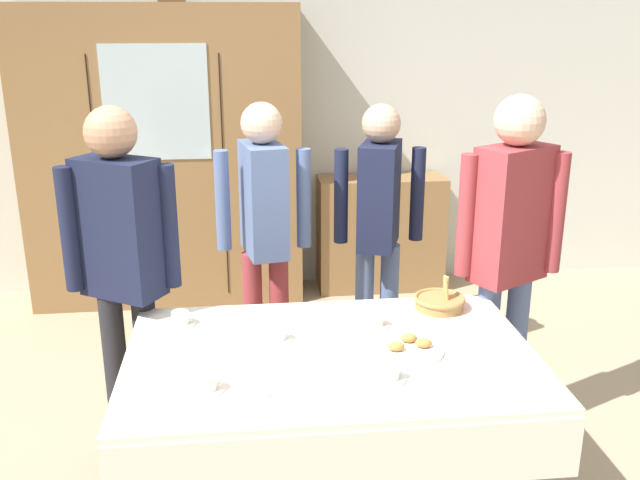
{
  "coord_description": "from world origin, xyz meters",
  "views": [
    {
      "loc": [
        -0.32,
        -2.76,
        2.09
      ],
      "look_at": [
        0.0,
        0.2,
        1.12
      ],
      "focal_mm": 39.63,
      "sensor_mm": 36.0,
      "label": 1
    }
  ],
  "objects_px": {
    "wall_cabinet": "(164,159)",
    "pastry_plate": "(409,348)",
    "spoon_front_edge": "(234,351)",
    "tea_cup_back_edge": "(375,321)",
    "book_stack": "(382,171)",
    "person_near_right_end": "(264,220)",
    "person_by_cabinet": "(510,238)",
    "person_behind_table_right": "(379,215)",
    "tea_cup_far_left": "(277,334)",
    "tea_cup_far_right": "(207,384)",
    "bookshelf_low": "(381,233)",
    "spoon_mid_right": "(493,332)",
    "tea_cup_near_right": "(180,319)",
    "bread_basket": "(439,302)",
    "spoon_near_right": "(259,396)",
    "person_behind_table_left": "(122,253)",
    "tea_cup_center": "(389,373)",
    "dining_table": "(332,379)"
  },
  "relations": [
    {
      "from": "tea_cup_near_right",
      "to": "dining_table",
      "type": "bearing_deg",
      "value": -30.45
    },
    {
      "from": "person_behind_table_left",
      "to": "person_by_cabinet",
      "type": "bearing_deg",
      "value": -1.34
    },
    {
      "from": "book_stack",
      "to": "person_behind_table_right",
      "type": "xyz_separation_m",
      "value": [
        -0.28,
        -1.34,
        0.04
      ]
    },
    {
      "from": "tea_cup_far_right",
      "to": "person_near_right_end",
      "type": "relative_size",
      "value": 0.08
    },
    {
      "from": "book_stack",
      "to": "tea_cup_back_edge",
      "type": "relative_size",
      "value": 1.79
    },
    {
      "from": "spoon_front_edge",
      "to": "person_near_right_end",
      "type": "height_order",
      "value": "person_near_right_end"
    },
    {
      "from": "bread_basket",
      "to": "spoon_front_edge",
      "type": "relative_size",
      "value": 2.02
    },
    {
      "from": "spoon_front_edge",
      "to": "tea_cup_back_edge",
      "type": "bearing_deg",
      "value": 16.24
    },
    {
      "from": "wall_cabinet",
      "to": "book_stack",
      "type": "distance_m",
      "value": 1.62
    },
    {
      "from": "tea_cup_near_right",
      "to": "spoon_near_right",
      "type": "bearing_deg",
      "value": -63.16
    },
    {
      "from": "spoon_mid_right",
      "to": "person_behind_table_right",
      "type": "height_order",
      "value": "person_behind_table_right"
    },
    {
      "from": "tea_cup_far_left",
      "to": "spoon_front_edge",
      "type": "relative_size",
      "value": 1.09
    },
    {
      "from": "spoon_mid_right",
      "to": "person_behind_table_left",
      "type": "height_order",
      "value": "person_behind_table_left"
    },
    {
      "from": "bookshelf_low",
      "to": "spoon_mid_right",
      "type": "height_order",
      "value": "bookshelf_low"
    },
    {
      "from": "tea_cup_far_left",
      "to": "person_behind_table_right",
      "type": "bearing_deg",
      "value": 60.28
    },
    {
      "from": "tea_cup_center",
      "to": "tea_cup_far_right",
      "type": "xyz_separation_m",
      "value": [
        -0.68,
        -0.01,
        -0.0
      ]
    },
    {
      "from": "bread_basket",
      "to": "person_near_right_end",
      "type": "bearing_deg",
      "value": 135.26
    },
    {
      "from": "tea_cup_near_right",
      "to": "tea_cup_far_right",
      "type": "xyz_separation_m",
      "value": [
        0.14,
        -0.59,
        -0.0
      ]
    },
    {
      "from": "tea_cup_far_left",
      "to": "person_behind_table_right",
      "type": "distance_m",
      "value": 1.32
    },
    {
      "from": "spoon_near_right",
      "to": "tea_cup_far_right",
      "type": "bearing_deg",
      "value": 161.58
    },
    {
      "from": "pastry_plate",
      "to": "person_behind_table_left",
      "type": "xyz_separation_m",
      "value": [
        -1.21,
        0.57,
        0.26
      ]
    },
    {
      "from": "spoon_near_right",
      "to": "tea_cup_back_edge",
      "type": "bearing_deg",
      "value": 46.1
    },
    {
      "from": "spoon_near_right",
      "to": "tea_cup_near_right",
      "type": "bearing_deg",
      "value": 116.84
    },
    {
      "from": "tea_cup_far_left",
      "to": "pastry_plate",
      "type": "relative_size",
      "value": 0.46
    },
    {
      "from": "pastry_plate",
      "to": "person_by_cabinet",
      "type": "relative_size",
      "value": 0.16
    },
    {
      "from": "wall_cabinet",
      "to": "spoon_front_edge",
      "type": "bearing_deg",
      "value": -78.52
    },
    {
      "from": "wall_cabinet",
      "to": "bread_basket",
      "type": "distance_m",
      "value": 2.63
    },
    {
      "from": "tea_cup_far_left",
      "to": "tea_cup_far_right",
      "type": "height_order",
      "value": "same"
    },
    {
      "from": "wall_cabinet",
      "to": "pastry_plate",
      "type": "height_order",
      "value": "wall_cabinet"
    },
    {
      "from": "dining_table",
      "to": "tea_cup_back_edge",
      "type": "bearing_deg",
      "value": 49.25
    },
    {
      "from": "book_stack",
      "to": "person_near_right_end",
      "type": "height_order",
      "value": "person_near_right_end"
    },
    {
      "from": "spoon_front_edge",
      "to": "bookshelf_low",
      "type": "bearing_deg",
      "value": 66.62
    },
    {
      "from": "bookshelf_low",
      "to": "tea_cup_near_right",
      "type": "distance_m",
      "value": 2.66
    },
    {
      "from": "person_behind_table_right",
      "to": "person_near_right_end",
      "type": "height_order",
      "value": "person_near_right_end"
    },
    {
      "from": "tea_cup_near_right",
      "to": "wall_cabinet",
      "type": "bearing_deg",
      "value": 97.04
    },
    {
      "from": "tea_cup_near_right",
      "to": "tea_cup_far_left",
      "type": "bearing_deg",
      "value": -26.04
    },
    {
      "from": "bookshelf_low",
      "to": "spoon_near_right",
      "type": "relative_size",
      "value": 8.15
    },
    {
      "from": "bookshelf_low",
      "to": "pastry_plate",
      "type": "height_order",
      "value": "bookshelf_low"
    },
    {
      "from": "wall_cabinet",
      "to": "pastry_plate",
      "type": "distance_m",
      "value": 2.86
    },
    {
      "from": "tea_cup_center",
      "to": "spoon_near_right",
      "type": "xyz_separation_m",
      "value": [
        -0.49,
        -0.07,
        -0.02
      ]
    },
    {
      "from": "bread_basket",
      "to": "pastry_plate",
      "type": "bearing_deg",
      "value": -120.23
    },
    {
      "from": "dining_table",
      "to": "tea_cup_center",
      "type": "xyz_separation_m",
      "value": [
        0.19,
        -0.21,
        0.13
      ]
    },
    {
      "from": "tea_cup_far_left",
      "to": "spoon_front_edge",
      "type": "height_order",
      "value": "tea_cup_far_left"
    },
    {
      "from": "tea_cup_far_right",
      "to": "person_behind_table_right",
      "type": "relative_size",
      "value": 0.08
    },
    {
      "from": "tea_cup_near_right",
      "to": "tea_cup_center",
      "type": "height_order",
      "value": "same"
    },
    {
      "from": "spoon_near_right",
      "to": "person_behind_table_right",
      "type": "bearing_deg",
      "value": 65.18
    },
    {
      "from": "tea_cup_far_left",
      "to": "wall_cabinet",
      "type": "bearing_deg",
      "value": 105.83
    },
    {
      "from": "tea_cup_center",
      "to": "person_behind_table_left",
      "type": "relative_size",
      "value": 0.08
    },
    {
      "from": "wall_cabinet",
      "to": "spoon_mid_right",
      "type": "xyz_separation_m",
      "value": [
        1.62,
        -2.45,
        -0.3
      ]
    },
    {
      "from": "spoon_front_edge",
      "to": "person_behind_table_right",
      "type": "distance_m",
      "value": 1.48
    }
  ]
}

